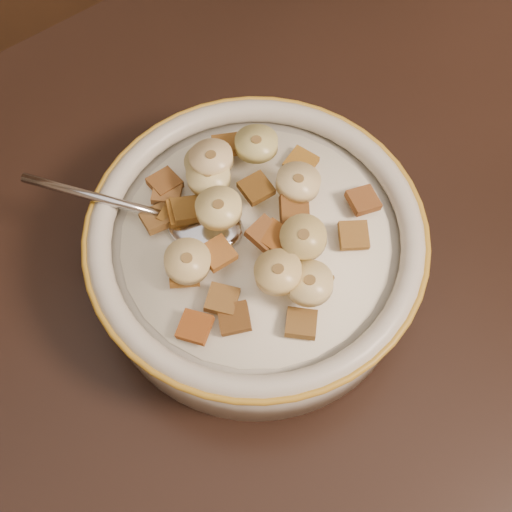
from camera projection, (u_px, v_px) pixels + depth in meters
table at (261, 491)px, 0.50m from camera, size 1.44×0.96×0.04m
cereal_bowl at (256, 257)px, 0.53m from camera, size 0.23×0.23×0.06m
milk at (256, 240)px, 0.50m from camera, size 0.19×0.19×0.00m
spoon at (205, 227)px, 0.50m from camera, size 0.07×0.07×0.01m
cereal_square_0 at (184, 273)px, 0.48m from camera, size 0.03×0.03×0.01m
cereal_square_1 at (218, 253)px, 0.47m from camera, size 0.02×0.02×0.01m
cereal_square_2 at (301, 323)px, 0.46m from camera, size 0.03×0.03×0.01m
cereal_square_3 at (222, 300)px, 0.47m from camera, size 0.03×0.03×0.01m
cereal_square_4 at (187, 210)px, 0.49m from camera, size 0.03×0.03×0.01m
cereal_square_5 at (212, 161)px, 0.52m from camera, size 0.03×0.03×0.01m
cereal_square_6 at (354, 235)px, 0.49m from camera, size 0.03×0.03×0.01m
cereal_square_7 at (157, 218)px, 0.50m from camera, size 0.02×0.02×0.01m
cereal_square_8 at (301, 162)px, 0.52m from camera, size 0.03×0.03×0.01m
cereal_square_9 at (363, 200)px, 0.50m from camera, size 0.03×0.02×0.01m
cereal_square_10 at (265, 234)px, 0.48m from camera, size 0.02×0.02×0.01m
cereal_square_11 at (227, 145)px, 0.53m from camera, size 0.03×0.03×0.01m
cereal_square_12 at (234, 318)px, 0.46m from camera, size 0.03×0.03×0.01m
cereal_square_13 at (294, 210)px, 0.49m from camera, size 0.03×0.03×0.01m
cereal_square_14 at (182, 212)px, 0.50m from camera, size 0.03×0.03×0.01m
cereal_square_15 at (165, 183)px, 0.51m from camera, size 0.02×0.02×0.01m
cereal_square_16 at (195, 327)px, 0.46m from camera, size 0.03×0.03×0.01m
cereal_square_17 at (314, 284)px, 0.47m from camera, size 0.03×0.03×0.01m
cereal_square_18 at (275, 237)px, 0.47m from camera, size 0.02×0.02×0.01m
cereal_square_19 at (175, 216)px, 0.50m from camera, size 0.03×0.03×0.01m
cereal_square_20 at (256, 188)px, 0.50m from camera, size 0.02×0.02×0.01m
cereal_square_21 at (167, 192)px, 0.51m from camera, size 0.03×0.03×0.01m
banana_slice_0 at (206, 164)px, 0.51m from camera, size 0.04×0.04×0.01m
banana_slice_1 at (278, 272)px, 0.46m from camera, size 0.04×0.04×0.01m
banana_slice_2 at (256, 144)px, 0.51m from camera, size 0.04×0.04×0.02m
banana_slice_3 at (298, 182)px, 0.49m from camera, size 0.04×0.04×0.02m
banana_slice_4 at (303, 238)px, 0.47m from camera, size 0.04×0.04×0.02m
banana_slice_5 at (219, 208)px, 0.47m from camera, size 0.04×0.04×0.01m
banana_slice_6 at (187, 261)px, 0.47m from camera, size 0.04×0.04×0.01m
banana_slice_7 at (309, 283)px, 0.46m from camera, size 0.03×0.03×0.01m
banana_slice_8 at (211, 159)px, 0.50m from camera, size 0.04×0.04×0.02m
banana_slice_9 at (208, 176)px, 0.50m from camera, size 0.04×0.04×0.01m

